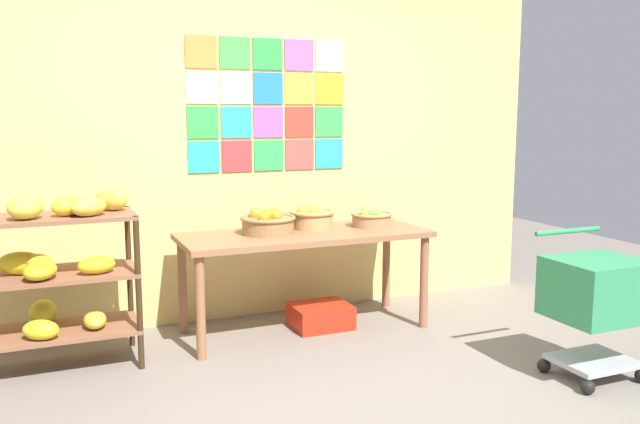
# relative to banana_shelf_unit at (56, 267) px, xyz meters

# --- Properties ---
(ground) EXTENTS (9.80, 9.80, 0.00)m
(ground) POSITION_rel_banana_shelf_unit_xyz_m (1.42, -1.33, -0.62)
(ground) COLOR slate
(back_wall_with_art) EXTENTS (4.74, 0.07, 2.91)m
(back_wall_with_art) POSITION_rel_banana_shelf_unit_xyz_m (1.42, 0.60, 0.84)
(back_wall_with_art) COLOR #E6C86D
(back_wall_with_art) RESTS_ON ground
(banana_shelf_unit) EXTENTS (0.92, 0.54, 1.07)m
(banana_shelf_unit) POSITION_rel_banana_shelf_unit_xyz_m (0.00, 0.00, 0.00)
(banana_shelf_unit) COLOR #352513
(banana_shelf_unit) RESTS_ON ground
(display_table) EXTENTS (1.72, 0.67, 0.70)m
(display_table) POSITION_rel_banana_shelf_unit_xyz_m (1.60, 0.09, -0.00)
(display_table) COLOR #8F5F3F
(display_table) RESTS_ON ground
(fruit_basket_centre) EXTENTS (0.38, 0.38, 0.18)m
(fruit_basket_centre) POSITION_rel_banana_shelf_unit_xyz_m (1.35, 0.14, 0.15)
(fruit_basket_centre) COLOR olive
(fruit_basket_centre) RESTS_ON display_table
(fruit_basket_left) EXTENTS (0.33, 0.33, 0.18)m
(fruit_basket_left) POSITION_rel_banana_shelf_unit_xyz_m (1.71, 0.22, 0.16)
(fruit_basket_left) COLOR #AE864C
(fruit_basket_left) RESTS_ON display_table
(fruit_basket_back_right) EXTENTS (0.30, 0.30, 0.15)m
(fruit_basket_back_right) POSITION_rel_banana_shelf_unit_xyz_m (2.13, 0.12, 0.14)
(fruit_basket_back_right) COLOR #9E764D
(fruit_basket_back_right) RESTS_ON display_table
(produce_crate_under_table) EXTENTS (0.41, 0.34, 0.17)m
(produce_crate_under_table) POSITION_rel_banana_shelf_unit_xyz_m (1.73, 0.10, -0.54)
(produce_crate_under_table) COLOR red
(produce_crate_under_table) RESTS_ON ground
(shopping_cart) EXTENTS (0.50, 0.48, 0.83)m
(shopping_cart) POSITION_rel_banana_shelf_unit_xyz_m (2.82, -1.35, -0.13)
(shopping_cart) COLOR black
(shopping_cart) RESTS_ON ground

